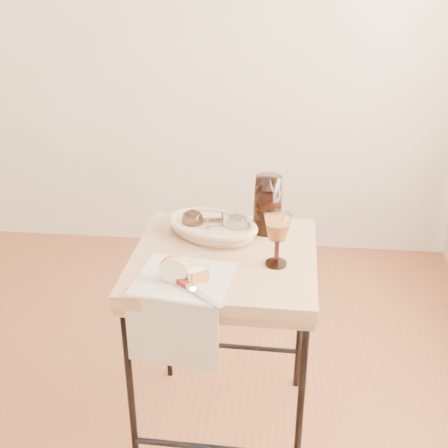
# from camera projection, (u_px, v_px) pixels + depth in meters

# --- Properties ---
(wall_back) EXTENTS (3.60, 0.00, 2.70)m
(wall_back) POSITION_uv_depth(u_px,v_px,m) (146.00, 20.00, 3.16)
(wall_back) COLOR beige
(wall_back) RESTS_ON ground
(side_table) EXTENTS (0.63, 0.63, 0.78)m
(side_table) POSITION_uv_depth(u_px,v_px,m) (225.00, 347.00, 2.11)
(side_table) COLOR brown
(side_table) RESTS_ON floor
(tea_towel) EXTENTS (0.32, 0.30, 0.01)m
(tea_towel) POSITION_uv_depth(u_px,v_px,m) (184.00, 279.00, 1.79)
(tea_towel) COLOR white
(tea_towel) RESTS_ON side_table
(bread_basket) EXTENTS (0.36, 0.31, 0.05)m
(bread_basket) POSITION_uv_depth(u_px,v_px,m) (212.00, 228.00, 2.05)
(bread_basket) COLOR tan
(bread_basket) RESTS_ON side_table
(goblet_lying_a) EXTENTS (0.14, 0.10, 0.08)m
(goblet_lying_a) POSITION_uv_depth(u_px,v_px,m) (205.00, 220.00, 2.06)
(goblet_lying_a) COLOR brown
(goblet_lying_a) RESTS_ON bread_basket
(goblet_lying_b) EXTENTS (0.14, 0.10, 0.08)m
(goblet_lying_b) POSITION_uv_depth(u_px,v_px,m) (224.00, 225.00, 2.02)
(goblet_lying_b) COLOR white
(goblet_lying_b) RESTS_ON bread_basket
(pitcher) EXTENTS (0.17, 0.24, 0.25)m
(pitcher) POSITION_uv_depth(u_px,v_px,m) (268.00, 204.00, 2.05)
(pitcher) COLOR black
(pitcher) RESTS_ON side_table
(wine_goblet) EXTENTS (0.12, 0.12, 0.18)m
(wine_goblet) POSITION_uv_depth(u_px,v_px,m) (277.00, 240.00, 1.83)
(wine_goblet) COLOR white
(wine_goblet) RESTS_ON side_table
(apple_half) EXTENTS (0.09, 0.05, 0.08)m
(apple_half) POSITION_uv_depth(u_px,v_px,m) (174.00, 268.00, 1.76)
(apple_half) COLOR red
(apple_half) RESTS_ON tea_towel
(apple_wedge) EXTENTS (0.06, 0.05, 0.04)m
(apple_wedge) POSITION_uv_depth(u_px,v_px,m) (195.00, 275.00, 1.76)
(apple_wedge) COLOR #FFF0C4
(apple_wedge) RESTS_ON tea_towel
(table_knife) EXTENTS (0.19, 0.18, 0.02)m
(table_knife) POSITION_uv_depth(u_px,v_px,m) (193.00, 288.00, 1.71)
(table_knife) COLOR silver
(table_knife) RESTS_ON tea_towel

